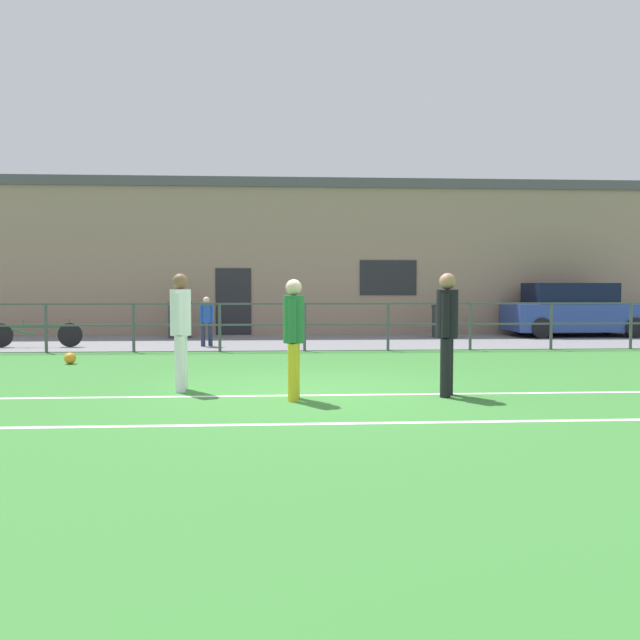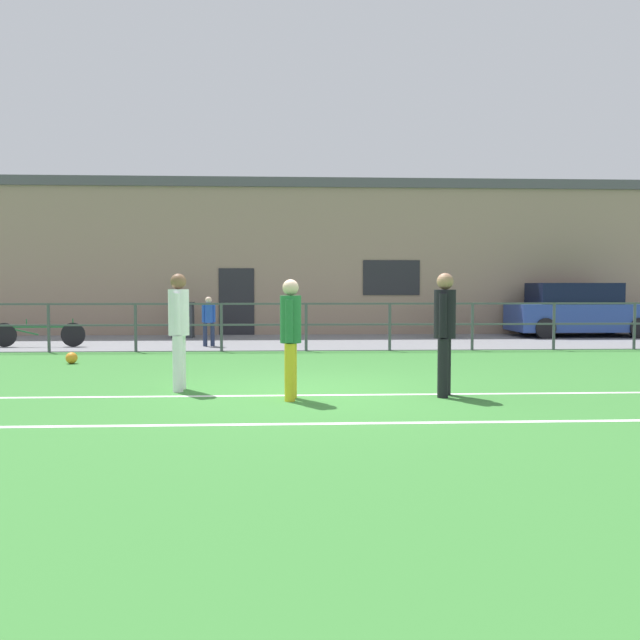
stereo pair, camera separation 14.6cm
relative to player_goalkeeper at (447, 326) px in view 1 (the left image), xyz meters
The scene contains 15 objects.
ground 2.07m from the player_goalkeeper, 168.24° to the left, with size 60.00×44.00×0.04m, color #387A33.
field_line_touchline 2.03m from the player_goalkeeper, behind, with size 36.00×0.11×0.00m, color white.
field_line_hash 2.67m from the player_goalkeeper, 135.32° to the right, with size 36.00×0.11×0.00m, color white.
pavement_strip 9.10m from the player_goalkeeper, 101.28° to the left, with size 48.00×5.00×0.02m, color slate.
perimeter_fence 6.61m from the player_goalkeeper, 105.52° to the left, with size 36.07×0.07×1.15m.
clubhouse_facade 12.78m from the player_goalkeeper, 98.01° to the left, with size 28.00×2.56×4.93m.
player_goalkeeper is the anchor object (origin of this frame).
player_striker 3.87m from the player_goalkeeper, 169.83° to the left, with size 0.30×0.47×1.73m.
player_winger 2.16m from the player_goalkeeper, behind, with size 0.29×0.45×1.64m.
soccer_ball_match 7.76m from the player_goalkeeper, 147.69° to the left, with size 0.23×0.23×0.23m, color orange.
spectator_child 8.64m from the player_goalkeeper, 119.16° to the left, with size 0.34×0.22×1.26m.
parked_car_red 12.25m from the player_goalkeeper, 57.31° to the left, with size 4.12×1.88×1.62m.
bicycle_parked_0 11.37m from the player_goalkeeper, 138.19° to the left, with size 2.30×0.04×0.71m.
trash_bin_0 10.35m from the player_goalkeeper, 76.20° to the left, with size 0.54×0.45×0.97m.
trash_bin_1 11.59m from the player_goalkeeper, 117.26° to the left, with size 0.64×0.54×1.05m.
Camera 1 is at (-0.56, -9.29, 1.55)m, focal length 36.29 mm.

